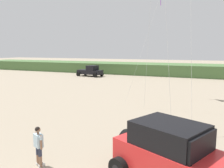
{
  "coord_description": "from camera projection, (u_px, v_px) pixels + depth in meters",
  "views": [
    {
      "loc": [
        4.27,
        -4.15,
        4.71
      ],
      "look_at": [
        0.71,
        4.15,
        3.38
      ],
      "focal_mm": 37.11,
      "sensor_mm": 36.0,
      "label": 1
    }
  ],
  "objects": [
    {
      "name": "dune_ridge",
      "position": [
        166.0,
        69.0,
        44.75
      ],
      "size": [
        90.0,
        8.49,
        2.05
      ],
      "primitive_type": "cube",
      "color": "#4C703D",
      "rests_on": "ground_plane"
    },
    {
      "name": "jeep",
      "position": [
        176.0,
        155.0,
        7.79
      ],
      "size": [
        5.0,
        3.93,
        2.26
      ],
      "color": "red",
      "rests_on": "ground_plane"
    },
    {
      "name": "distant_pickup",
      "position": [
        91.0,
        71.0,
        41.71
      ],
      "size": [
        4.82,
        2.97,
        1.98
      ],
      "color": "black",
      "rests_on": "ground_plane"
    },
    {
      "name": "person_watching",
      "position": [
        39.0,
        144.0,
        9.37
      ],
      "size": [
        0.57,
        0.43,
        1.67
      ],
      "color": "#8C664C",
      "rests_on": "ground_plane"
    }
  ]
}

